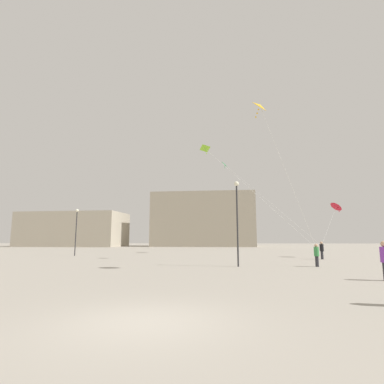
# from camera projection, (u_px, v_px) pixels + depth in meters

# --- Properties ---
(ground_plane) EXTENTS (300.00, 300.00, 0.00)m
(ground_plane) POSITION_uv_depth(u_px,v_px,m) (144.00, 322.00, 7.17)
(ground_plane) COLOR #9E9689
(person_in_green) EXTENTS (0.35, 0.35, 1.60)m
(person_in_green) POSITION_uv_depth(u_px,v_px,m) (317.00, 254.00, 21.83)
(person_in_green) COLOR #2D2D33
(person_in_green) RESTS_ON ground_plane
(person_in_black) EXTENTS (0.37, 0.37, 1.70)m
(person_in_black) POSITION_uv_depth(u_px,v_px,m) (322.00, 250.00, 30.03)
(person_in_black) COLOR #2D2D33
(person_in_black) RESTS_ON ground_plane
(kite_amber_diamond) EXTENTS (4.89, 4.40, 9.58)m
(kite_amber_diamond) POSITION_uv_depth(u_px,v_px,m) (260.00, 107.00, 19.98)
(kite_amber_diamond) COLOR yellow
(kite_emerald_delta) EXTENTS (9.41, 12.73, 11.61)m
(kite_emerald_delta) POSITION_uv_depth(u_px,v_px,m) (226.00, 166.00, 43.74)
(kite_emerald_delta) COLOR green
(kite_lime_delta) EXTENTS (8.57, 7.44, 9.83)m
(kite_lime_delta) POSITION_uv_depth(u_px,v_px,m) (208.00, 151.00, 30.35)
(kite_lime_delta) COLOR #8CD12D
(kite_crimson_diamond) EXTENTS (3.55, 3.80, 4.67)m
(kite_crimson_diamond) POSITION_uv_depth(u_px,v_px,m) (336.00, 206.00, 33.50)
(kite_crimson_diamond) COLOR red
(building_left_hall) EXTENTS (28.40, 15.40, 9.19)m
(building_left_hall) POSITION_uv_depth(u_px,v_px,m) (74.00, 230.00, 85.37)
(building_left_hall) COLOR #B2A893
(building_left_hall) RESTS_ON ground_plane
(building_centre_hall) EXTENTS (28.67, 17.42, 14.66)m
(building_centre_hall) POSITION_uv_depth(u_px,v_px,m) (204.00, 220.00, 88.40)
(building_centre_hall) COLOR #A39984
(building_centre_hall) RESTS_ON ground_plane
(lamppost_east) EXTENTS (0.36, 0.36, 6.14)m
(lamppost_east) POSITION_uv_depth(u_px,v_px,m) (237.00, 210.00, 22.44)
(lamppost_east) COLOR #2D2D30
(lamppost_east) RESTS_ON ground_plane
(lamppost_west) EXTENTS (0.36, 0.36, 5.53)m
(lamppost_west) POSITION_uv_depth(u_px,v_px,m) (76.00, 225.00, 36.87)
(lamppost_west) COLOR #2D2D30
(lamppost_west) RESTS_ON ground_plane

